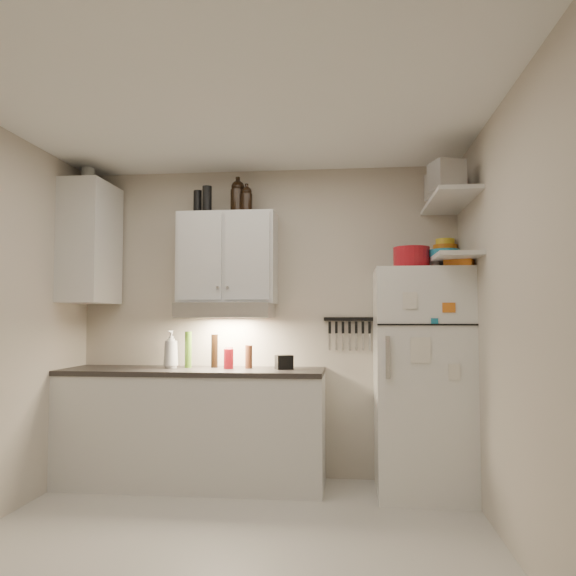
# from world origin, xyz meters

# --- Properties ---
(floor) EXTENTS (3.20, 3.00, 0.02)m
(floor) POSITION_xyz_m (0.00, 0.00, -0.01)
(floor) COLOR #BBB7AD
(floor) RESTS_ON ground
(ceiling) EXTENTS (3.20, 3.00, 0.02)m
(ceiling) POSITION_xyz_m (0.00, 0.00, 2.61)
(ceiling) COLOR white
(ceiling) RESTS_ON ground
(back_wall) EXTENTS (3.20, 0.02, 2.60)m
(back_wall) POSITION_xyz_m (0.00, 1.51, 1.30)
(back_wall) COLOR #BDB2A1
(back_wall) RESTS_ON ground
(right_wall) EXTENTS (0.02, 3.00, 2.60)m
(right_wall) POSITION_xyz_m (1.61, 0.00, 1.30)
(right_wall) COLOR #BDB2A1
(right_wall) RESTS_ON ground
(base_cabinet) EXTENTS (2.10, 0.60, 0.88)m
(base_cabinet) POSITION_xyz_m (-0.55, 1.20, 0.44)
(base_cabinet) COLOR silver
(base_cabinet) RESTS_ON floor
(countertop) EXTENTS (2.10, 0.62, 0.04)m
(countertop) POSITION_xyz_m (-0.55, 1.20, 0.90)
(countertop) COLOR #2A2624
(countertop) RESTS_ON base_cabinet
(upper_cabinet) EXTENTS (0.80, 0.33, 0.75)m
(upper_cabinet) POSITION_xyz_m (-0.30, 1.33, 1.83)
(upper_cabinet) COLOR silver
(upper_cabinet) RESTS_ON back_wall
(side_cabinet) EXTENTS (0.33, 0.55, 1.00)m
(side_cabinet) POSITION_xyz_m (-1.44, 1.20, 1.95)
(side_cabinet) COLOR silver
(side_cabinet) RESTS_ON left_wall
(range_hood) EXTENTS (0.76, 0.46, 0.12)m
(range_hood) POSITION_xyz_m (-0.30, 1.27, 1.39)
(range_hood) COLOR silver
(range_hood) RESTS_ON back_wall
(fridge) EXTENTS (0.70, 0.68, 1.70)m
(fridge) POSITION_xyz_m (1.25, 1.16, 0.85)
(fridge) COLOR white
(fridge) RESTS_ON floor
(shelf_hi) EXTENTS (0.30, 0.95, 0.03)m
(shelf_hi) POSITION_xyz_m (1.45, 1.02, 2.20)
(shelf_hi) COLOR silver
(shelf_hi) RESTS_ON right_wall
(shelf_lo) EXTENTS (0.30, 0.95, 0.03)m
(shelf_lo) POSITION_xyz_m (1.45, 1.02, 1.76)
(shelf_lo) COLOR silver
(shelf_lo) RESTS_ON right_wall
(knife_strip) EXTENTS (0.42, 0.02, 0.03)m
(knife_strip) POSITION_xyz_m (0.70, 1.49, 1.32)
(knife_strip) COLOR black
(knife_strip) RESTS_ON back_wall
(dutch_oven) EXTENTS (0.34, 0.34, 0.16)m
(dutch_oven) POSITION_xyz_m (1.17, 1.02, 1.78)
(dutch_oven) COLOR maroon
(dutch_oven) RESTS_ON fridge
(book_stack) EXTENTS (0.28, 0.30, 0.08)m
(book_stack) POSITION_xyz_m (1.51, 0.94, 1.74)
(book_stack) COLOR orange
(book_stack) RESTS_ON fridge
(spice_jar) EXTENTS (0.08, 0.08, 0.10)m
(spice_jar) POSITION_xyz_m (1.35, 1.03, 1.75)
(spice_jar) COLOR silver
(spice_jar) RESTS_ON fridge
(stock_pot) EXTENTS (0.29, 0.29, 0.18)m
(stock_pot) POSITION_xyz_m (1.50, 1.26, 2.31)
(stock_pot) COLOR silver
(stock_pot) RESTS_ON shelf_hi
(tin_a) EXTENTS (0.24, 0.23, 0.20)m
(tin_a) POSITION_xyz_m (1.39, 1.01, 2.31)
(tin_a) COLOR #AAAAAD
(tin_a) RESTS_ON shelf_hi
(tin_b) EXTENTS (0.25, 0.25, 0.20)m
(tin_b) POSITION_xyz_m (1.38, 0.72, 2.32)
(tin_b) COLOR #AAAAAD
(tin_b) RESTS_ON shelf_hi
(bowl_teal) EXTENTS (0.25, 0.25, 0.10)m
(bowl_teal) POSITION_xyz_m (1.47, 1.40, 1.82)
(bowl_teal) COLOR #1A7291
(bowl_teal) RESTS_ON shelf_lo
(bowl_orange) EXTENTS (0.20, 0.20, 0.06)m
(bowl_orange) POSITION_xyz_m (1.50, 1.50, 1.90)
(bowl_orange) COLOR orange
(bowl_orange) RESTS_ON bowl_teal
(bowl_yellow) EXTENTS (0.15, 0.15, 0.05)m
(bowl_yellow) POSITION_xyz_m (1.50, 1.50, 1.96)
(bowl_yellow) COLOR yellow
(bowl_yellow) RESTS_ON bowl_orange
(plates) EXTENTS (0.25, 0.25, 0.06)m
(plates) POSITION_xyz_m (1.40, 0.99, 1.80)
(plates) COLOR #1A7291
(plates) RESTS_ON shelf_lo
(growler_a) EXTENTS (0.16, 0.16, 0.29)m
(growler_a) POSITION_xyz_m (-0.22, 1.34, 2.34)
(growler_a) COLOR black
(growler_a) RESTS_ON upper_cabinet
(growler_b) EXTENTS (0.10, 0.10, 0.22)m
(growler_b) POSITION_xyz_m (-0.14, 1.30, 2.31)
(growler_b) COLOR black
(growler_b) RESTS_ON upper_cabinet
(thermos_a) EXTENTS (0.10, 0.10, 0.22)m
(thermos_a) POSITION_xyz_m (-0.47, 1.28, 2.31)
(thermos_a) COLOR black
(thermos_a) RESTS_ON upper_cabinet
(thermos_b) EXTENTS (0.07, 0.07, 0.20)m
(thermos_b) POSITION_xyz_m (-0.56, 1.31, 2.30)
(thermos_b) COLOR black
(thermos_b) RESTS_ON upper_cabinet
(side_jar) EXTENTS (0.13, 0.13, 0.14)m
(side_jar) POSITION_xyz_m (-1.48, 1.23, 2.52)
(side_jar) COLOR silver
(side_jar) RESTS_ON side_cabinet
(soap_bottle) EXTENTS (0.15, 0.15, 0.34)m
(soap_bottle) POSITION_xyz_m (-0.75, 1.24, 1.09)
(soap_bottle) COLOR silver
(soap_bottle) RESTS_ON countertop
(pepper_mill) EXTENTS (0.06, 0.06, 0.19)m
(pepper_mill) POSITION_xyz_m (-0.11, 1.28, 1.01)
(pepper_mill) COLOR brown
(pepper_mill) RESTS_ON countertop
(oil_bottle) EXTENTS (0.07, 0.07, 0.30)m
(oil_bottle) POSITION_xyz_m (-0.62, 1.29, 1.07)
(oil_bottle) COLOR #436E1B
(oil_bottle) RESTS_ON countertop
(vinegar_bottle) EXTENTS (0.07, 0.07, 0.27)m
(vinegar_bottle) POSITION_xyz_m (-0.41, 1.32, 1.06)
(vinegar_bottle) COLOR black
(vinegar_bottle) RESTS_ON countertop
(clear_bottle) EXTENTS (0.08, 0.08, 0.18)m
(clear_bottle) POSITION_xyz_m (-0.27, 1.25, 1.01)
(clear_bottle) COLOR silver
(clear_bottle) RESTS_ON countertop
(red_jar) EXTENTS (0.09, 0.09, 0.16)m
(red_jar) POSITION_xyz_m (-0.27, 1.22, 1.00)
(red_jar) COLOR maroon
(red_jar) RESTS_ON countertop
(caddy) EXTENTS (0.16, 0.14, 0.11)m
(caddy) POSITION_xyz_m (0.18, 1.23, 0.98)
(caddy) COLOR black
(caddy) RESTS_ON countertop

